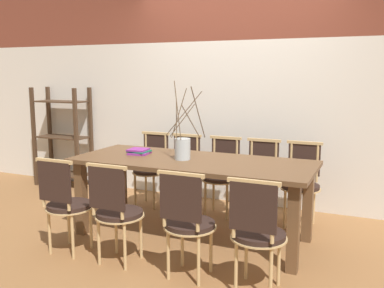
{
  "coord_description": "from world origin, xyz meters",
  "views": [
    {
      "loc": [
        1.59,
        -3.6,
        1.56
      ],
      "look_at": [
        0.0,
        0.0,
        0.91
      ],
      "focal_mm": 40.0,
      "sensor_mm": 36.0,
      "label": 1
    }
  ],
  "objects_px": {
    "dining_table": "(192,171)",
    "shelving_rack": "(63,137)",
    "chair_near_center": "(187,220)",
    "vase_centerpiece": "(183,147)",
    "chair_far_center": "(222,173)",
    "book_stack": "(139,151)"
  },
  "relations": [
    {
      "from": "book_stack",
      "to": "shelving_rack",
      "type": "relative_size",
      "value": 0.16
    },
    {
      "from": "dining_table",
      "to": "shelving_rack",
      "type": "distance_m",
      "value": 2.67
    },
    {
      "from": "chair_far_center",
      "to": "shelving_rack",
      "type": "relative_size",
      "value": 0.63
    },
    {
      "from": "chair_far_center",
      "to": "book_stack",
      "type": "xyz_separation_m",
      "value": [
        -0.62,
        -0.73,
        0.32
      ]
    },
    {
      "from": "book_stack",
      "to": "dining_table",
      "type": "bearing_deg",
      "value": -4.79
    },
    {
      "from": "book_stack",
      "to": "shelving_rack",
      "type": "distance_m",
      "value": 2.1
    },
    {
      "from": "chair_near_center",
      "to": "vase_centerpiece",
      "type": "distance_m",
      "value": 0.95
    },
    {
      "from": "book_stack",
      "to": "chair_far_center",
      "type": "bearing_deg",
      "value": 49.66
    },
    {
      "from": "chair_far_center",
      "to": "shelving_rack",
      "type": "height_order",
      "value": "shelving_rack"
    },
    {
      "from": "chair_near_center",
      "to": "vase_centerpiece",
      "type": "xyz_separation_m",
      "value": [
        -0.4,
        0.76,
        0.41
      ]
    },
    {
      "from": "chair_far_center",
      "to": "dining_table",
      "type": "bearing_deg",
      "value": 88.84
    },
    {
      "from": "chair_near_center",
      "to": "shelving_rack",
      "type": "distance_m",
      "value": 3.32
    },
    {
      "from": "dining_table",
      "to": "chair_far_center",
      "type": "height_order",
      "value": "chair_far_center"
    },
    {
      "from": "chair_far_center",
      "to": "chair_near_center",
      "type": "bearing_deg",
      "value": 100.61
    },
    {
      "from": "chair_near_center",
      "to": "vase_centerpiece",
      "type": "bearing_deg",
      "value": 117.51
    },
    {
      "from": "dining_table",
      "to": "book_stack",
      "type": "xyz_separation_m",
      "value": [
        -0.61,
        0.05,
        0.13
      ]
    },
    {
      "from": "dining_table",
      "to": "shelving_rack",
      "type": "relative_size",
      "value": 1.65
    },
    {
      "from": "shelving_rack",
      "to": "chair_near_center",
      "type": "bearing_deg",
      "value": -33.75
    },
    {
      "from": "chair_near_center",
      "to": "shelving_rack",
      "type": "height_order",
      "value": "shelving_rack"
    },
    {
      "from": "chair_near_center",
      "to": "vase_centerpiece",
      "type": "relative_size",
      "value": 1.18
    },
    {
      "from": "chair_far_center",
      "to": "book_stack",
      "type": "bearing_deg",
      "value": 49.66
    },
    {
      "from": "chair_far_center",
      "to": "vase_centerpiece",
      "type": "distance_m",
      "value": 0.9
    }
  ]
}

